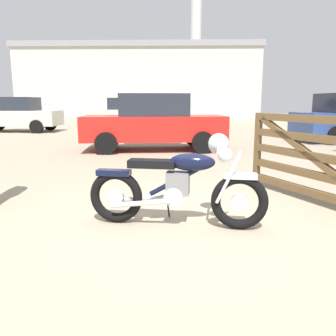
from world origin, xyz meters
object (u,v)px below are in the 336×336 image
(timber_gate, at_px, (330,157))
(silver_sedan_mid, at_px, (129,113))
(vintage_motorcycle, at_px, (181,184))
(pale_sedan_back, at_px, (16,115))
(white_estate_far, at_px, (154,122))

(timber_gate, distance_m, silver_sedan_mid, 15.60)
(vintage_motorcycle, relative_size, pale_sedan_back, 0.48)
(silver_sedan_mid, distance_m, pale_sedan_back, 5.83)
(timber_gate, xyz_separation_m, pale_sedan_back, (-9.40, 12.55, 0.13))
(vintage_motorcycle, bearing_deg, timber_gate, 27.63)
(timber_gate, relative_size, white_estate_far, 0.55)
(vintage_motorcycle, xyz_separation_m, white_estate_far, (-0.47, 6.51, 0.34))
(silver_sedan_mid, bearing_deg, pale_sedan_back, 32.67)
(pale_sedan_back, bearing_deg, vintage_motorcycle, 122.01)
(white_estate_far, distance_m, pale_sedan_back, 9.60)
(timber_gate, bearing_deg, vintage_motorcycle, 83.44)
(silver_sedan_mid, relative_size, pale_sedan_back, 1.02)
(pale_sedan_back, bearing_deg, white_estate_far, 138.78)
(vintage_motorcycle, height_order, timber_gate, timber_gate)
(timber_gate, distance_m, pale_sedan_back, 15.68)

